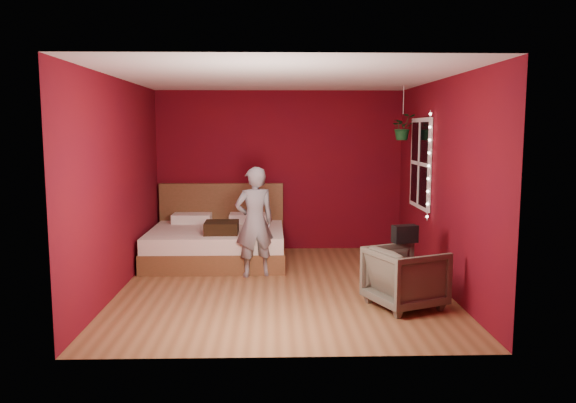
% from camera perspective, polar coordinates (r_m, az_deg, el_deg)
% --- Properties ---
extents(floor, '(4.50, 4.50, 0.00)m').
position_cam_1_polar(floor, '(7.21, -0.62, -8.56)').
color(floor, '#91613A').
rests_on(floor, ground).
extents(room_walls, '(4.04, 4.54, 2.62)m').
position_cam_1_polar(room_walls, '(6.94, -0.64, 4.88)').
color(room_walls, '#630A11').
rests_on(room_walls, ground).
extents(window, '(0.05, 0.97, 1.27)m').
position_cam_1_polar(window, '(8.12, 13.28, 3.78)').
color(window, white).
rests_on(window, room_walls).
extents(fairy_lights, '(0.04, 0.04, 1.45)m').
position_cam_1_polar(fairy_lights, '(7.61, 14.11, 3.53)').
color(fairy_lights, silver).
rests_on(fairy_lights, room_walls).
extents(bed, '(2.01, 1.71, 1.10)m').
position_cam_1_polar(bed, '(8.59, -7.16, -4.06)').
color(bed, brown).
rests_on(bed, ground).
extents(person, '(0.62, 0.50, 1.49)m').
position_cam_1_polar(person, '(7.54, -3.41, -2.09)').
color(person, gray).
rests_on(person, ground).
extents(armchair, '(0.97, 0.96, 0.68)m').
position_cam_1_polar(armchair, '(6.44, 11.84, -7.55)').
color(armchair, '#575444').
rests_on(armchair, ground).
extents(handbag, '(0.31, 0.21, 0.20)m').
position_cam_1_polar(handbag, '(6.62, 11.78, -3.24)').
color(handbag, black).
rests_on(handbag, armchair).
extents(throw_pillow, '(0.48, 0.48, 0.17)m').
position_cam_1_polar(throw_pillow, '(8.06, -6.76, -2.64)').
color(throw_pillow, '#301E10').
rests_on(throw_pillow, bed).
extents(hanging_plant, '(0.39, 0.35, 0.78)m').
position_cam_1_polar(hanging_plant, '(8.38, 11.59, 7.41)').
color(hanging_plant, silver).
rests_on(hanging_plant, room_walls).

